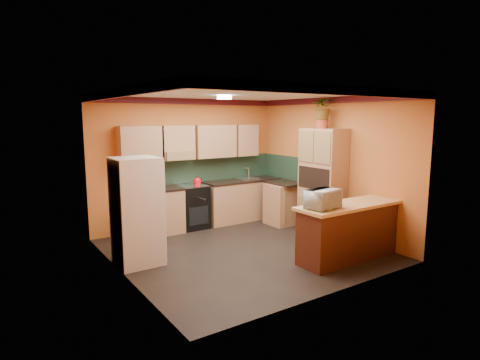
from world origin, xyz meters
The scene contains 15 objects.
room_shell centered at (0.02, 0.28, 2.09)m, with size 4.24×4.24×2.72m.
base_cabinets_back centered at (0.56, 1.80, 0.44)m, with size 3.65×0.60×0.88m, color #A38356.
countertop_back centered at (0.56, 1.80, 0.90)m, with size 3.65×0.62×0.04m, color black.
stove centered at (-0.07, 1.80, 0.46)m, with size 0.58×0.58×0.91m, color black.
kettle centered at (0.03, 1.75, 1.00)m, with size 0.17×0.17×0.18m, color red, non-canonical shape.
sink centered at (1.33, 1.80, 0.94)m, with size 0.48×0.40×0.03m, color silver.
base_cabinets_right centered at (1.80, 0.99, 0.44)m, with size 0.60×0.80×0.88m, color #A38356.
countertop_right centered at (1.80, 0.99, 0.90)m, with size 0.62×0.80×0.04m, color black.
fridge centered at (-1.75, 0.40, 0.85)m, with size 0.68×0.66×1.70m, color silver.
pantry centered at (1.85, -0.05, 1.05)m, with size 0.48×0.90×2.10m, color #A38356.
fern_pot centered at (1.85, 0.00, 2.18)m, with size 0.22×0.22×0.16m, color #B0442A.
fern centered at (1.85, 0.00, 2.51)m, with size 0.46×0.40×0.51m, color #A38356.
breakfast_bar centered at (1.18, -1.32, 0.44)m, with size 1.80×0.55×0.88m, color #4D2412.
bar_top centered at (1.18, -1.32, 0.91)m, with size 1.90×0.65×0.05m, color tan.
microwave centered at (0.58, -1.32, 1.08)m, with size 0.53×0.36×0.29m, color silver.
Camera 1 is at (-3.81, -5.59, 2.30)m, focal length 30.00 mm.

